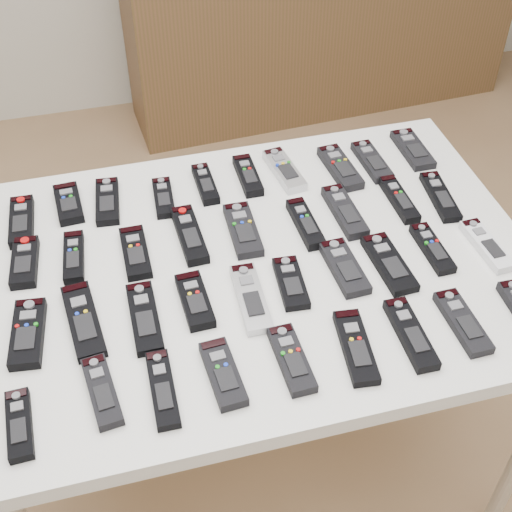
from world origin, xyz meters
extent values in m
plane|color=#946F4B|center=(0.00, 0.00, 0.00)|extent=(4.00, 4.00, 0.00)
cube|color=white|center=(-0.04, -0.03, 0.76)|extent=(1.25, 0.88, 0.04)
cylinder|color=beige|center=(-0.61, 0.35, 0.37)|extent=(0.04, 0.04, 0.74)
cylinder|color=beige|center=(0.52, 0.35, 0.37)|extent=(0.04, 0.04, 0.74)
cube|color=#503D20|center=(0.75, 1.78, 0.44)|extent=(1.79, 0.48, 0.88)
cube|color=black|center=(-0.54, 0.23, 0.79)|extent=(0.06, 0.17, 0.02)
cube|color=black|center=(-0.43, 0.27, 0.79)|extent=(0.07, 0.14, 0.02)
cube|color=black|center=(-0.34, 0.26, 0.79)|extent=(0.07, 0.17, 0.02)
cube|color=black|center=(-0.21, 0.24, 0.79)|extent=(0.05, 0.14, 0.02)
cube|color=black|center=(-0.10, 0.26, 0.79)|extent=(0.04, 0.15, 0.02)
cube|color=black|center=(0.02, 0.27, 0.79)|extent=(0.05, 0.15, 0.02)
cube|color=#B7B7BC|center=(0.11, 0.26, 0.79)|extent=(0.07, 0.18, 0.02)
cube|color=black|center=(0.25, 0.24, 0.79)|extent=(0.07, 0.18, 0.02)
cube|color=black|center=(0.34, 0.24, 0.79)|extent=(0.06, 0.17, 0.02)
cube|color=black|center=(0.47, 0.27, 0.79)|extent=(0.06, 0.17, 0.02)
cube|color=black|center=(-0.54, 0.09, 0.79)|extent=(0.07, 0.15, 0.02)
cube|color=black|center=(-0.43, 0.08, 0.79)|extent=(0.06, 0.16, 0.02)
cube|color=black|center=(-0.30, 0.06, 0.79)|extent=(0.06, 0.16, 0.02)
cube|color=black|center=(-0.17, 0.08, 0.79)|extent=(0.06, 0.19, 0.02)
cube|color=black|center=(-0.05, 0.07, 0.79)|extent=(0.07, 0.18, 0.02)
cube|color=black|center=(0.10, 0.05, 0.79)|extent=(0.05, 0.17, 0.02)
cube|color=black|center=(0.20, 0.07, 0.79)|extent=(0.06, 0.18, 0.02)
cube|color=black|center=(0.35, 0.08, 0.79)|extent=(0.04, 0.17, 0.02)
cube|color=black|center=(0.45, 0.07, 0.79)|extent=(0.06, 0.18, 0.02)
cube|color=black|center=(-0.54, -0.12, 0.79)|extent=(0.08, 0.18, 0.02)
cube|color=black|center=(-0.43, -0.12, 0.79)|extent=(0.08, 0.21, 0.02)
cube|color=black|center=(-0.31, -0.14, 0.79)|extent=(0.06, 0.19, 0.02)
cube|color=black|center=(-0.20, -0.12, 0.79)|extent=(0.06, 0.15, 0.02)
cube|color=#B7B7BC|center=(-0.08, -0.14, 0.79)|extent=(0.06, 0.19, 0.02)
cube|color=black|center=(0.01, -0.12, 0.79)|extent=(0.07, 0.15, 0.02)
cube|color=black|center=(0.14, -0.11, 0.79)|extent=(0.07, 0.17, 0.02)
cube|color=black|center=(0.24, -0.12, 0.79)|extent=(0.07, 0.18, 0.02)
cube|color=black|center=(0.35, -0.10, 0.79)|extent=(0.05, 0.16, 0.02)
cube|color=silver|center=(0.47, -0.12, 0.79)|extent=(0.06, 0.17, 0.02)
cube|color=black|center=(-0.56, -0.34, 0.79)|extent=(0.05, 0.15, 0.02)
cube|color=black|center=(-0.41, -0.30, 0.79)|extent=(0.07, 0.17, 0.02)
cube|color=black|center=(-0.30, -0.33, 0.79)|extent=(0.05, 0.17, 0.02)
cube|color=black|center=(-0.18, -0.32, 0.79)|extent=(0.06, 0.16, 0.02)
cube|color=black|center=(-0.05, -0.32, 0.79)|extent=(0.06, 0.16, 0.02)
cube|color=black|center=(0.08, -0.32, 0.79)|extent=(0.07, 0.19, 0.02)
cube|color=black|center=(0.20, -0.32, 0.79)|extent=(0.05, 0.18, 0.02)
cube|color=black|center=(0.32, -0.32, 0.79)|extent=(0.05, 0.17, 0.02)
camera|label=1|loc=(-0.33, -1.13, 1.89)|focal=50.00mm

